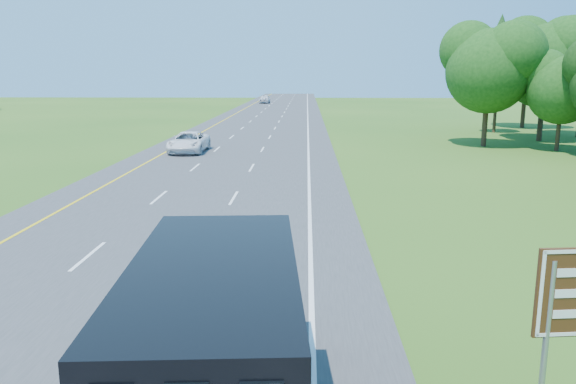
{
  "coord_description": "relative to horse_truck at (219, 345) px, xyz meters",
  "views": [
    {
      "loc": [
        5.34,
        2.57,
        5.9
      ],
      "look_at": [
        4.63,
        23.94,
        1.41
      ],
      "focal_mm": 35.0,
      "sensor_mm": 36.0,
      "label": 1
    }
  ],
  "objects": [
    {
      "name": "white_suv",
      "position": [
        -7.72,
        34.75,
        -0.99
      ],
      "size": [
        2.59,
        5.56,
        1.54
      ],
      "primitive_type": "imported",
      "rotation": [
        0.0,
        0.0,
        -0.01
      ],
      "color": "white",
      "rests_on": "road"
    },
    {
      "name": "horse_truck",
      "position": [
        0.0,
        0.0,
        0.0
      ],
      "size": [
        2.83,
        7.59,
        3.3
      ],
      "rotation": [
        0.0,
        0.0,
        0.07
      ],
      "color": "black",
      "rests_on": "road"
    },
    {
      "name": "far_car",
      "position": [
        -7.42,
        109.71,
        -0.9
      ],
      "size": [
        2.14,
        5.1,
        1.72
      ],
      "primitive_type": "imported",
      "rotation": [
        0.0,
        0.0,
        -0.02
      ],
      "color": "silver",
      "rests_on": "road"
    },
    {
      "name": "road",
      "position": [
        -4.01,
        39.47,
        -1.78
      ],
      "size": [
        15.0,
        260.0,
        0.04
      ],
      "primitive_type": "cube",
      "color": "#38383A",
      "rests_on": "ground"
    },
    {
      "name": "lane_markings",
      "position": [
        -4.01,
        39.47,
        -1.76
      ],
      "size": [
        11.15,
        260.0,
        0.01
      ],
      "color": "yellow",
      "rests_on": "road"
    }
  ]
}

